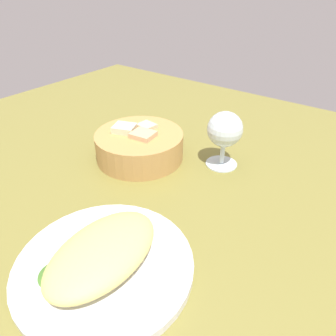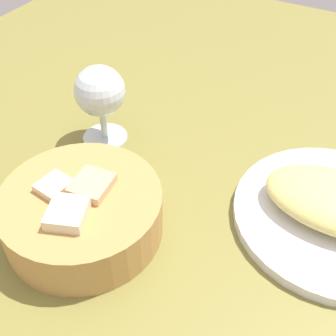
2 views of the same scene
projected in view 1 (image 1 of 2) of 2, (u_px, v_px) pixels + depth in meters
ground_plane at (122, 216)px, 54.86cm from camera, size 140.00×140.00×2.00cm
plate at (105, 265)px, 43.68cm from camera, size 24.89×24.89×1.40cm
omelette at (103, 252)px, 42.24cm from camera, size 18.52×11.79×3.92cm
lettuce_garnish at (56, 271)px, 41.16cm from camera, size 5.04×5.04×1.42cm
bread_basket at (139, 145)px, 68.12cm from camera, size 18.98×18.98×7.33cm
wine_glass_near at (225, 132)px, 63.12cm from camera, size 7.27×7.27×11.98cm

